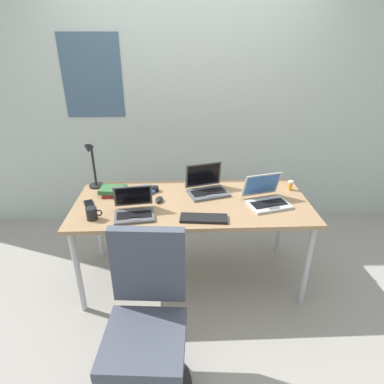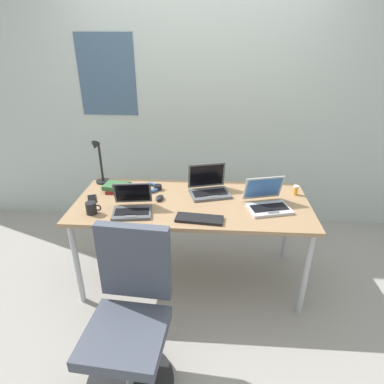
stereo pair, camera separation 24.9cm
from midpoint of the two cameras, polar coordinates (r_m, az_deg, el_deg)
name	(u,v)px [view 1 (the left image)]	position (r m, az deg, el deg)	size (l,w,h in m)	color
ground_plane	(192,277)	(2.94, -2.50, -14.62)	(12.00, 12.00, 0.00)	gray
wall_back	(187,102)	(3.39, -3.01, 15.49)	(6.00, 0.13, 2.60)	#B2BCB7
desk	(192,208)	(2.55, -2.79, -2.84)	(1.80, 0.80, 0.74)	#9E7A56
desk_lamp	(93,166)	(2.82, -19.42, 4.23)	(0.12, 0.18, 0.40)	black
laptop_center	(207,187)	(2.64, -0.08, 0.79)	(0.36, 0.32, 0.23)	#515459
laptop_far_corner	(267,198)	(2.51, 10.16, -1.15)	(0.36, 0.35, 0.22)	#B7BABC
laptop_back_right	(134,210)	(2.38, -13.08, -3.10)	(0.31, 0.29, 0.20)	#515459
external_keyboard	(204,218)	(2.27, -1.06, -4.70)	(0.33, 0.12, 0.02)	black
computer_mouse	(159,200)	(2.54, -8.57, -1.38)	(0.06, 0.10, 0.03)	black
cell_phone	(89,204)	(2.63, -20.16, -2.07)	(0.06, 0.14, 0.01)	black
headphones	(146,190)	(2.72, -10.69, 0.34)	(0.21, 0.18, 0.04)	#335999
pill_bottle	(290,185)	(2.78, 14.38, 1.09)	(0.04, 0.04, 0.08)	gold
book_stack	(114,191)	(2.72, -16.11, 0.09)	(0.23, 0.17, 0.06)	maroon
coffee_mug	(92,213)	(2.41, -19.95, -3.63)	(0.11, 0.08, 0.09)	black
office_chair	(147,332)	(2.02, -11.71, -22.92)	(0.52, 0.56, 0.97)	black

